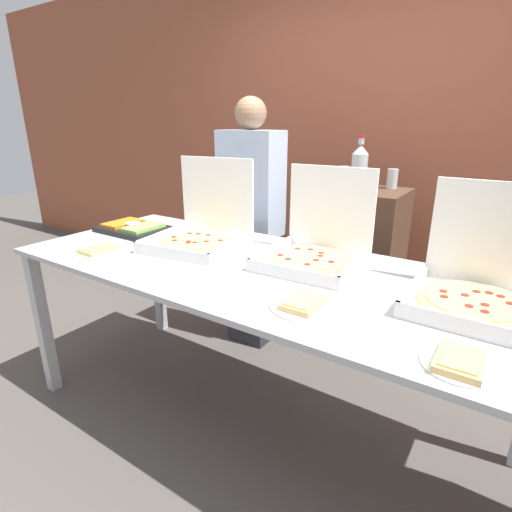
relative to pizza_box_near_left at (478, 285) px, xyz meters
name	(u,v)px	position (x,y,z in m)	size (l,w,h in m)	color
ground_plane	(256,421)	(-0.88, -0.11, -0.95)	(16.00, 16.00, 0.00)	#514C47
brick_wall_behind	(382,135)	(-0.88, 1.59, 0.45)	(10.00, 0.06, 2.80)	#9E5138
buffet_table	(256,284)	(-0.88, -0.11, -0.16)	(2.39, 0.96, 0.87)	#B7BABF
pizza_box_near_left	(478,285)	(0.00, 0.00, 0.00)	(0.43, 0.45, 0.43)	white
pizza_box_far_left	(201,230)	(-1.31, 0.02, 0.00)	(0.51, 0.52, 0.44)	white
pizza_box_far_right	(316,247)	(-0.68, 0.09, 0.00)	(0.45, 0.47, 0.43)	white
paper_plate_front_left	(99,250)	(-1.65, -0.38, -0.06)	(0.25, 0.25, 0.03)	white
paper_plate_front_center	(303,304)	(-0.51, -0.36, -0.06)	(0.25, 0.25, 0.03)	white
paper_plate_front_right	(460,362)	(0.01, -0.45, -0.06)	(0.21, 0.21, 0.03)	white
veggie_tray	(133,228)	(-1.83, -0.01, -0.05)	(0.40, 0.28, 0.05)	black
sideboard_podium	(354,269)	(-0.78, 0.94, -0.40)	(0.56, 0.45, 1.09)	#4C3323
soda_bottle	(359,167)	(-0.78, 0.88, 0.29)	(0.10, 0.10, 0.33)	#B7BCC1
soda_can_silver	(392,179)	(-0.63, 1.07, 0.21)	(0.07, 0.07, 0.12)	silver
soda_can_colored	(344,175)	(-0.94, 1.04, 0.21)	(0.07, 0.07, 0.12)	#334CB2
person_guest_cap	(251,224)	(-1.38, 0.59, -0.09)	(0.40, 0.22, 1.64)	#2D2D38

